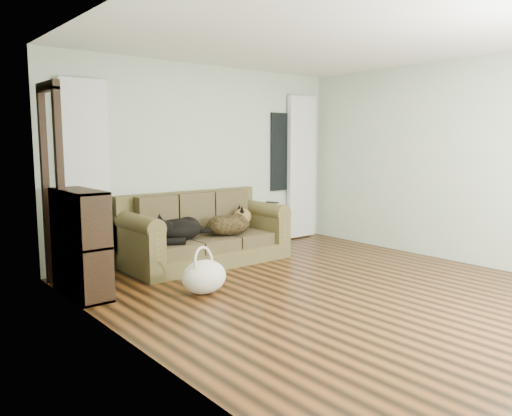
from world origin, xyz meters
TOP-DOWN VIEW (x-y plane):
  - floor at (0.00, 0.00)m, footprint 5.00×5.00m
  - ceiling at (0.00, 0.00)m, footprint 5.00×5.00m
  - wall_back at (0.00, 2.50)m, footprint 4.50×0.04m
  - wall_left at (-2.25, 0.00)m, footprint 0.04×5.00m
  - wall_right at (2.25, 0.00)m, footprint 0.04×5.00m
  - curtain_left at (-1.70, 2.42)m, footprint 0.55×0.08m
  - curtain_right at (1.80, 2.42)m, footprint 0.55×0.08m
  - window_pane at (1.45, 2.47)m, footprint 0.50×0.03m
  - door_casing at (-2.20, 2.05)m, footprint 0.07×0.60m
  - sofa at (-0.33, 1.98)m, footprint 2.10×0.91m
  - dog_black_lab at (-0.80, 1.95)m, footprint 0.66×0.46m
  - dog_shepherd at (-0.02, 1.88)m, footprint 0.66×0.47m
  - tv_remote at (0.64, 1.79)m, footprint 0.11×0.21m
  - tote_bag at (-1.10, 0.87)m, footprint 0.51×0.41m
  - bookshelf at (-2.09, 1.61)m, footprint 0.37×0.88m

SIDE VIEW (x-z plane):
  - floor at x=0.00m, z-range 0.00..0.00m
  - tote_bag at x=-1.10m, z-range -0.02..0.34m
  - sofa at x=-0.33m, z-range 0.02..0.88m
  - dog_black_lab at x=-0.80m, z-range 0.34..0.62m
  - dog_shepherd at x=-0.02m, z-range 0.35..0.63m
  - bookshelf at x=-2.09m, z-range -0.04..1.04m
  - tv_remote at x=0.64m, z-range 0.72..0.74m
  - door_casing at x=-2.20m, z-range 0.00..2.10m
  - curtain_left at x=-1.70m, z-range 0.02..2.27m
  - curtain_right at x=1.80m, z-range 0.02..2.27m
  - wall_back at x=0.00m, z-range 0.00..2.60m
  - wall_left at x=-2.25m, z-range 0.00..2.60m
  - wall_right at x=2.25m, z-range 0.00..2.60m
  - window_pane at x=1.45m, z-range 0.80..2.00m
  - ceiling at x=0.00m, z-range 2.60..2.60m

